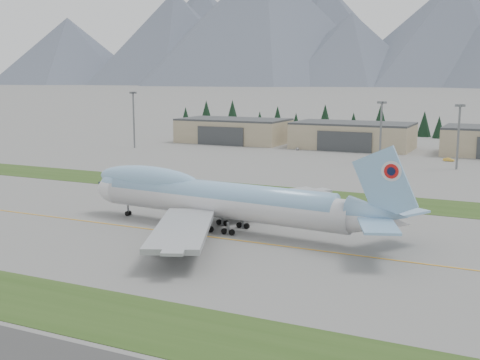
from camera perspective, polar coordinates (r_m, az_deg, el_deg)
The scene contains 12 objects.
ground at distance 110.33m, azimuth -2.04°, elevation -5.53°, with size 7000.00×7000.00×0.00m, color #61615F.
grass_strip_near at distance 80.22m, azimuth -14.90°, elevation -11.78°, with size 400.00×14.00×0.08m, color #2E491A.
grass_strip_far at distance 150.66m, azimuth 5.86°, elevation -1.45°, with size 400.00×18.00×0.08m, color #2E491A.
taxiway_line_main at distance 110.33m, azimuth -2.04°, elevation -5.53°, with size 400.00×0.40×0.02m, color gold.
boeing_747_freighter at distance 115.58m, azimuth -2.10°, elevation -1.77°, with size 69.03×59.38×18.17m.
hangar_left at distance 272.87m, azimuth -0.62°, elevation 4.71°, with size 48.00×26.60×10.80m.
hangar_center at distance 253.73m, azimuth 10.65°, elevation 4.18°, with size 48.00×26.60×10.80m.
floodlight_masts at distance 206.83m, azimuth 18.09°, elevation 5.40°, with size 201.11×9.25×23.29m.
service_vehicle_a at distance 245.53m, azimuth 5.47°, elevation 2.85°, with size 1.23×3.06×1.04m, color silver.
service_vehicle_b at distance 223.27m, azimuth 19.16°, elevation 1.68°, with size 1.34×3.82×1.26m, color gold.
conifer_belt at distance 312.85m, azimuth 14.18°, elevation 5.34°, with size 273.34×14.90×16.93m.
mountain_ridge_front at distance 2324.31m, azimuth 20.75°, elevation 13.84°, with size 4286.59×1215.28×520.14m.
Camera 1 is at (49.13, -94.47, 28.87)m, focal length 45.00 mm.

